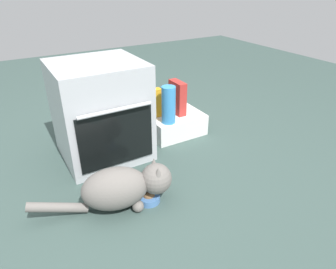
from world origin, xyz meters
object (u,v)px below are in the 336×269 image
(food_bowl, at_px, (149,197))
(cereal_box, at_px, (177,98))
(oven, at_px, (101,111))
(water_bottle, at_px, (169,105))
(cat, at_px, (123,187))
(juice_carton, at_px, (156,103))
(pantry_cabinet, at_px, (175,123))

(food_bowl, height_order, cereal_box, cereal_box)
(oven, xyz_separation_m, water_bottle, (0.52, -0.09, -0.03))
(cat, distance_m, juice_carton, 0.92)
(pantry_cabinet, xyz_separation_m, juice_carton, (-0.16, 0.04, 0.21))
(cereal_box, relative_size, water_bottle, 0.93)
(pantry_cabinet, bearing_deg, juice_carton, 164.59)
(food_bowl, height_order, cat, cat)
(cereal_box, bearing_deg, food_bowl, -132.33)
(pantry_cabinet, distance_m, juice_carton, 0.27)
(water_bottle, bearing_deg, cat, -139.05)
(pantry_cabinet, distance_m, cereal_box, 0.23)
(juice_carton, bearing_deg, oven, -172.03)
(oven, bearing_deg, food_bowl, -86.73)
(oven, distance_m, food_bowl, 0.74)
(cat, relative_size, water_bottle, 2.71)
(food_bowl, bearing_deg, cat, 165.81)
(oven, xyz_separation_m, pantry_cabinet, (0.64, 0.02, -0.27))
(food_bowl, distance_m, water_bottle, 0.81)
(juice_carton, relative_size, water_bottle, 0.80)
(cereal_box, height_order, juice_carton, cereal_box)
(pantry_cabinet, xyz_separation_m, food_bowl, (-0.60, -0.69, -0.06))
(food_bowl, relative_size, water_bottle, 0.46)
(juice_carton, bearing_deg, food_bowl, -121.33)
(pantry_cabinet, bearing_deg, oven, -177.87)
(oven, distance_m, pantry_cabinet, 0.70)
(cereal_box, height_order, water_bottle, water_bottle)
(oven, height_order, cat, oven)
(cat, bearing_deg, juice_carton, 63.87)
(food_bowl, distance_m, juice_carton, 0.90)
(oven, bearing_deg, pantry_cabinet, 2.13)
(water_bottle, bearing_deg, juice_carton, 102.57)
(pantry_cabinet, xyz_separation_m, water_bottle, (-0.12, -0.11, 0.24))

